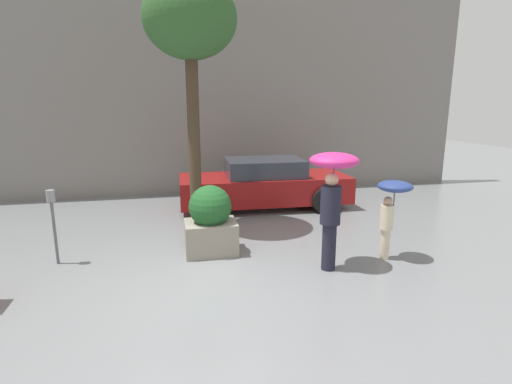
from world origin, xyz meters
name	(u,v)px	position (x,y,z in m)	size (l,w,h in m)	color
ground_plane	(198,284)	(0.00, 0.00, 0.00)	(40.00, 40.00, 0.00)	slate
building_facade	(179,93)	(0.00, 6.50, 3.00)	(18.00, 0.30, 6.00)	gray
planter_box	(211,221)	(0.34, 1.30, 0.62)	(0.94, 0.78, 1.28)	gray
person_adult	(332,185)	(2.24, 0.19, 1.43)	(0.80, 0.80, 1.96)	#1E1E2D
person_child	(392,201)	(3.42, 0.33, 1.07)	(0.60, 0.60, 1.42)	beige
parked_car_near	(264,185)	(2.08, 4.34, 0.61)	(4.46, 2.03, 1.29)	maroon
street_tree	(190,24)	(0.19, 2.86, 4.28)	(1.90, 1.90, 5.20)	#423323
parking_meter	(52,212)	(-2.32, 1.33, 0.94)	(0.14, 0.14, 1.31)	#595B60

